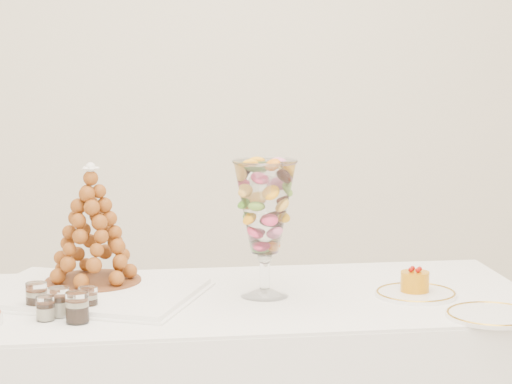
{
  "coord_description": "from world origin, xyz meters",
  "views": [
    {
      "loc": [
        -0.16,
        -2.5,
        1.39
      ],
      "look_at": [
        0.05,
        0.22,
        0.97
      ],
      "focal_mm": 70.0,
      "sensor_mm": 36.0,
      "label": 1
    }
  ],
  "objects": [
    {
      "name": "lace_tray",
      "position": [
        -0.41,
        0.19,
        0.7
      ],
      "size": [
        0.67,
        0.59,
        0.02
      ],
      "primitive_type": "cube",
      "rotation": [
        0.0,
        0.0,
        -0.34
      ],
      "color": "white",
      "rests_on": "buffet_table"
    },
    {
      "name": "macaron_vase",
      "position": [
        0.07,
        0.16,
        0.93
      ],
      "size": [
        0.17,
        0.17,
        0.37
      ],
      "color": "white",
      "rests_on": "buffet_table"
    },
    {
      "name": "cake_plate",
      "position": [
        0.49,
        0.13,
        0.7
      ],
      "size": [
        0.22,
        0.22,
        0.01
      ],
      "primitive_type": "cylinder",
      "color": "white",
      "rests_on": "buffet_table"
    },
    {
      "name": "spare_plate",
      "position": [
        0.63,
        -0.1,
        0.7
      ],
      "size": [
        0.24,
        0.24,
        0.01
      ],
      "primitive_type": "cylinder",
      "color": "white",
      "rests_on": "buffet_table"
    },
    {
      "name": "verrine_a",
      "position": [
        -0.53,
        0.05,
        0.73
      ],
      "size": [
        0.06,
        0.06,
        0.07
      ],
      "primitive_type": "cylinder",
      "rotation": [
        0.0,
        0.0,
        0.05
      ],
      "color": "white",
      "rests_on": "buffet_table"
    },
    {
      "name": "verrine_b",
      "position": [
        -0.47,
        -0.01,
        0.73
      ],
      "size": [
        0.06,
        0.06,
        0.07
      ],
      "primitive_type": "cylinder",
      "rotation": [
        0.0,
        0.0,
        -0.09
      ],
      "color": "white",
      "rests_on": "buffet_table"
    },
    {
      "name": "verrine_c",
      "position": [
        -0.4,
        0.03,
        0.73
      ],
      "size": [
        0.06,
        0.06,
        0.07
      ],
      "primitive_type": "cylinder",
      "rotation": [
        0.0,
        0.0,
        -0.18
      ],
      "color": "white",
      "rests_on": "buffet_table"
    },
    {
      "name": "verrine_d",
      "position": [
        -0.5,
        -0.04,
        0.72
      ],
      "size": [
        0.05,
        0.05,
        0.06
      ],
      "primitive_type": "cylinder",
      "rotation": [
        0.0,
        0.0,
        -0.04
      ],
      "color": "white",
      "rests_on": "buffet_table"
    },
    {
      "name": "verrine_e",
      "position": [
        -0.42,
        -0.07,
        0.73
      ],
      "size": [
        0.07,
        0.07,
        0.08
      ],
      "primitive_type": "cylinder",
      "rotation": [
        0.0,
        0.0,
        0.15
      ],
      "color": "white",
      "rests_on": "buffet_table"
    },
    {
      "name": "croquembouche",
      "position": [
        -0.41,
        0.29,
        0.88
      ],
      "size": [
        0.28,
        0.28,
        0.34
      ],
      "rotation": [
        0.0,
        0.0,
        0.3
      ],
      "color": "brown",
      "rests_on": "lace_tray"
    },
    {
      "name": "mousse_cake",
      "position": [
        0.48,
        0.14,
        0.73
      ],
      "size": [
        0.08,
        0.08,
        0.07
      ],
      "color": "orange",
      "rests_on": "cake_plate"
    }
  ]
}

